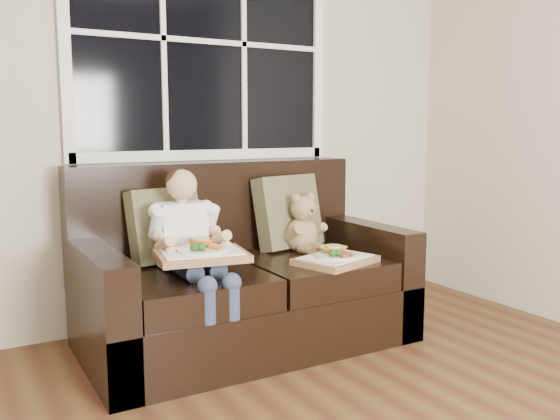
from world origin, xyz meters
TOP-DOWN VIEW (x-y plane):
  - window_back at (0.48, 2.48)m, footprint 1.62×0.04m
  - loveseat at (0.48, 2.02)m, footprint 1.70×0.92m
  - pillow_left at (0.11, 2.17)m, footprint 0.42×0.25m
  - pillow_right at (0.86, 2.17)m, footprint 0.46×0.28m
  - child at (0.14, 1.90)m, footprint 0.34×0.58m
  - teddy_bear at (0.88, 2.04)m, footprint 0.21×0.26m
  - tray_left at (0.13, 1.73)m, footprint 0.46×0.38m
  - tray_right at (0.86, 1.68)m, footprint 0.46×0.40m

SIDE VIEW (x-z plane):
  - loveseat at x=0.48m, z-range -0.17..0.79m
  - tray_right at x=0.86m, z-range 0.43..0.52m
  - tray_left at x=0.13m, z-range 0.53..0.62m
  - teddy_bear at x=0.88m, z-range 0.41..0.76m
  - child at x=0.14m, z-range 0.24..1.01m
  - pillow_left at x=0.11m, z-range 0.44..0.84m
  - pillow_right at x=0.86m, z-range 0.44..0.88m
  - window_back at x=0.48m, z-range 0.96..2.33m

